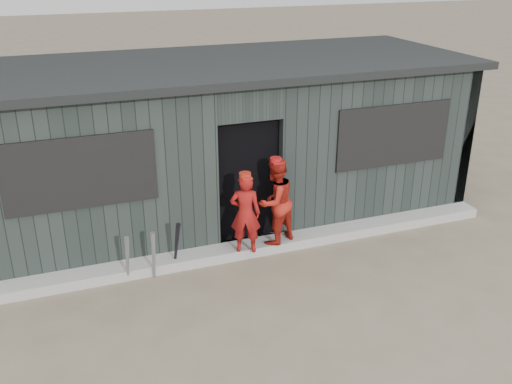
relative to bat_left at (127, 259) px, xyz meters
name	(u,v)px	position (x,y,z in m)	size (l,w,h in m)	color
ground	(306,318)	(1.95, -1.57, -0.39)	(80.00, 80.00, 0.00)	#6D5F4B
curb	(256,247)	(1.95, 0.25, -0.31)	(8.00, 0.36, 0.15)	#A2A19D
bat_left	(127,259)	(0.00, 0.00, 0.00)	(0.07, 0.07, 0.79)	gray
bat_mid	(154,255)	(0.36, -0.01, -0.01)	(0.07, 0.07, 0.76)	gray
bat_right	(176,245)	(0.71, 0.12, 0.02)	(0.07, 0.07, 0.83)	black
player_red_left	(245,214)	(1.73, 0.08, 0.37)	(0.44, 0.29, 1.21)	maroon
player_red_right	(275,201)	(2.25, 0.20, 0.43)	(0.65, 0.50, 1.33)	#AC1F15
player_grey_back	(270,194)	(2.41, 0.80, 0.28)	(0.65, 0.42, 1.33)	#B6B6B6
dugout	(221,140)	(1.95, 1.93, 0.90)	(8.30, 3.30, 2.62)	black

